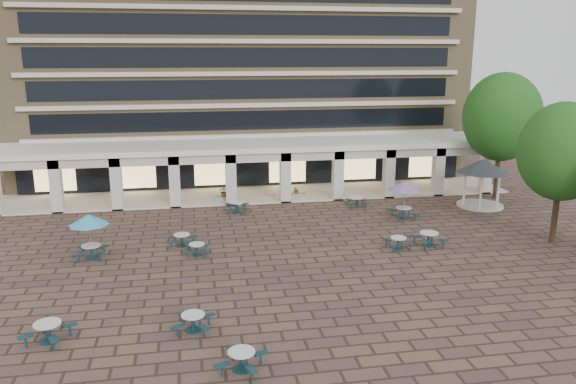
% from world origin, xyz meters
% --- Properties ---
extents(ground, '(120.00, 120.00, 0.00)m').
position_xyz_m(ground, '(0.00, 0.00, 0.00)').
color(ground, brown).
rests_on(ground, ground).
extents(apartment_building, '(40.00, 15.50, 25.20)m').
position_xyz_m(apartment_building, '(0.00, 25.47, 12.60)').
color(apartment_building, '#987F55').
rests_on(apartment_building, ground).
extents(retail_arcade, '(42.00, 6.60, 4.40)m').
position_xyz_m(retail_arcade, '(0.00, 14.80, 3.00)').
color(retail_arcade, white).
rests_on(retail_arcade, ground).
extents(picnic_table_0, '(2.20, 2.20, 0.82)m').
position_xyz_m(picnic_table_0, '(-11.07, -7.53, 0.49)').
color(picnic_table_0, '#14393D').
rests_on(picnic_table_0, ground).
extents(picnic_table_1, '(2.11, 2.11, 0.77)m').
position_xyz_m(picnic_table_1, '(-3.56, -11.00, 0.46)').
color(picnic_table_1, '#14393D').
rests_on(picnic_table_1, ground).
extents(picnic_table_4, '(2.24, 2.24, 2.59)m').
position_xyz_m(picnic_table_4, '(-10.86, 2.03, 2.20)').
color(picnic_table_4, '#14393D').
rests_on(picnic_table_4, ground).
extents(picnic_table_5, '(1.93, 1.93, 0.75)m').
position_xyz_m(picnic_table_5, '(-5.27, -7.63, 0.45)').
color(picnic_table_5, '#14393D').
rests_on(picnic_table_5, ground).
extents(picnic_table_7, '(2.07, 2.07, 0.84)m').
position_xyz_m(picnic_table_7, '(8.93, 0.72, 0.50)').
color(picnic_table_7, '#14393D').
rests_on(picnic_table_7, ground).
extents(picnic_table_8, '(1.61, 1.61, 0.68)m').
position_xyz_m(picnic_table_8, '(-4.95, 1.54, 0.41)').
color(picnic_table_8, '#14393D').
rests_on(picnic_table_8, ground).
extents(picnic_table_9, '(1.87, 1.87, 0.74)m').
position_xyz_m(picnic_table_9, '(-5.81, 3.31, 0.44)').
color(picnic_table_9, '#14393D').
rests_on(picnic_table_9, ground).
extents(picnic_table_10, '(1.70, 1.70, 0.71)m').
position_xyz_m(picnic_table_10, '(6.92, 0.54, 0.43)').
color(picnic_table_10, '#14393D').
rests_on(picnic_table_10, ground).
extents(picnic_table_11, '(2.31, 2.31, 2.66)m').
position_xyz_m(picnic_table_11, '(9.54, 6.42, 2.26)').
color(picnic_table_11, '#14393D').
rests_on(picnic_table_11, ground).
extents(picnic_table_12, '(1.98, 1.98, 0.81)m').
position_xyz_m(picnic_table_12, '(-1.91, 10.00, 0.49)').
color(picnic_table_12, '#14393D').
rests_on(picnic_table_12, ground).
extents(picnic_table_13, '(1.82, 1.82, 0.75)m').
position_xyz_m(picnic_table_13, '(7.23, 10.00, 0.45)').
color(picnic_table_13, '#14393D').
rests_on(picnic_table_13, ground).
extents(gazebo, '(3.87, 3.87, 3.60)m').
position_xyz_m(gazebo, '(16.52, 8.52, 2.71)').
color(gazebo, beige).
rests_on(gazebo, ground).
extents(tree_east_a, '(5.18, 5.18, 8.64)m').
position_xyz_m(tree_east_a, '(16.81, 0.13, 5.64)').
color(tree_east_a, '#3C2A18').
rests_on(tree_east_a, ground).
extents(tree_east_c, '(5.99, 5.99, 9.98)m').
position_xyz_m(tree_east_c, '(18.89, 10.51, 6.52)').
color(tree_east_c, '#3C2A18').
rests_on(tree_east_c, ground).
extents(planter_left, '(1.50, 0.74, 1.34)m').
position_xyz_m(planter_left, '(-2.62, 12.90, 0.57)').
color(planter_left, gray).
rests_on(planter_left, ground).
extents(planter_right, '(1.50, 0.67, 1.15)m').
position_xyz_m(planter_right, '(3.10, 12.90, 0.42)').
color(planter_right, gray).
rests_on(planter_right, ground).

